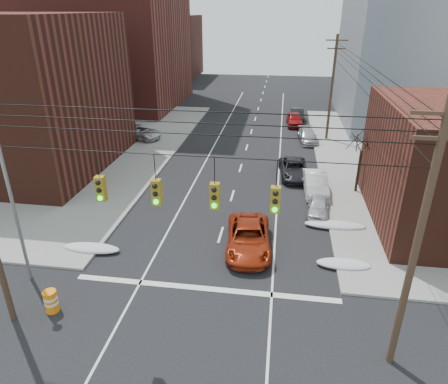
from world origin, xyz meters
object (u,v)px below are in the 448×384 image
(parked_car_c, at_px, (294,169))
(parked_car_e, at_px, (295,119))
(construction_barrel, at_px, (51,301))
(lot_car_a, at_px, (72,161))
(red_pickup, at_px, (248,238))
(lot_car_d, at_px, (54,143))
(parked_car_d, at_px, (308,136))
(lot_car_c, at_px, (56,157))
(parked_car_f, at_px, (297,115))
(parked_car_a, at_px, (318,206))
(parked_car_b, at_px, (315,184))
(lot_car_b, at_px, (139,132))

(parked_car_c, relative_size, parked_car_e, 1.11)
(parked_car_e, xyz_separation_m, construction_barrel, (-12.02, -35.66, -0.19))
(parked_car_c, height_order, lot_car_a, lot_car_a)
(construction_barrel, bearing_deg, red_pickup, 37.63)
(lot_car_a, bearing_deg, lot_car_d, 53.31)
(parked_car_d, xyz_separation_m, parked_car_e, (-1.33, 6.61, 0.13))
(red_pickup, relative_size, construction_barrel, 4.91)
(parked_car_e, relative_size, construction_barrel, 4.02)
(parked_car_e, xyz_separation_m, lot_car_c, (-21.95, -17.41, 0.08))
(parked_car_f, relative_size, lot_car_c, 0.93)
(lot_car_a, relative_size, lot_car_d, 1.20)
(parked_car_a, xyz_separation_m, lot_car_d, (-25.87, 10.29, 0.16))
(red_pickup, xyz_separation_m, parked_car_b, (4.49, 8.87, 0.01))
(lot_car_b, xyz_separation_m, lot_car_c, (-4.79, -8.91, -0.01))
(lot_car_b, height_order, construction_barrel, lot_car_b)
(lot_car_a, distance_m, construction_barrel, 19.09)
(construction_barrel, bearing_deg, lot_car_c, 118.54)
(parked_car_a, distance_m, parked_car_b, 3.61)
(red_pickup, bearing_deg, parked_car_a, 44.50)
(parked_car_b, relative_size, lot_car_b, 0.92)
(lot_car_b, bearing_deg, lot_car_c, 169.60)
(parked_car_d, height_order, parked_car_f, parked_car_f)
(red_pickup, height_order, parked_car_e, parked_car_e)
(parked_car_b, relative_size, parked_car_f, 1.05)
(lot_car_c, bearing_deg, parked_car_d, -55.58)
(parked_car_f, relative_size, construction_barrel, 3.99)
(construction_barrel, bearing_deg, parked_car_a, 42.20)
(parked_car_a, bearing_deg, parked_car_b, 95.85)
(parked_car_d, distance_m, lot_car_b, 18.59)
(parked_car_f, bearing_deg, lot_car_c, -140.14)
(parked_car_d, relative_size, parked_car_f, 0.99)
(parked_car_b, relative_size, lot_car_d, 1.29)
(parked_car_b, distance_m, lot_car_c, 23.42)
(parked_car_d, bearing_deg, parked_car_f, 89.43)
(parked_car_a, relative_size, parked_car_c, 0.71)
(red_pickup, bearing_deg, parked_car_c, 71.37)
(parked_car_e, height_order, parked_car_f, parked_car_e)
(parked_car_d, relative_size, lot_car_c, 0.92)
(red_pickup, height_order, lot_car_d, red_pickup)
(parked_car_c, relative_size, lot_car_d, 1.38)
(construction_barrel, bearing_deg, parked_car_d, 65.31)
(parked_car_a, relative_size, lot_car_d, 0.98)
(parked_car_c, xyz_separation_m, parked_car_f, (0.60, 19.35, 0.04))
(parked_car_c, relative_size, parked_car_f, 1.12)
(parked_car_e, bearing_deg, parked_car_b, -90.23)
(construction_barrel, bearing_deg, parked_car_e, 71.37)
(red_pickup, relative_size, lot_car_b, 1.08)
(lot_car_d, bearing_deg, red_pickup, -124.08)
(parked_car_b, distance_m, parked_car_f, 22.50)
(parked_car_d, distance_m, lot_car_c, 25.67)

